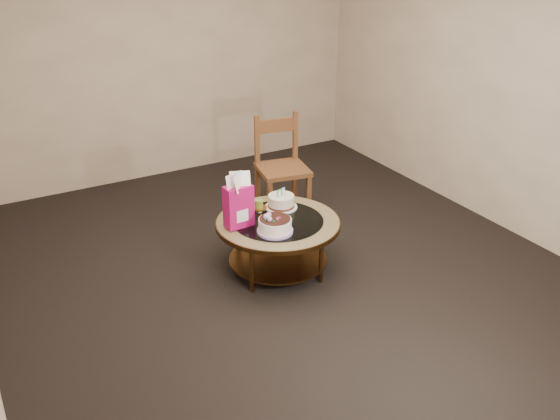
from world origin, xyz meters
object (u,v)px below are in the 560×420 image
coffee_table (278,229)px  gift_bag (238,201)px  dining_chair (281,167)px  cream_cake (281,202)px  decorated_cake (275,226)px

coffee_table → gift_bag: (-0.32, 0.07, 0.30)m
coffee_table → dining_chair: dining_chair is taller
coffee_table → cream_cake: (0.14, 0.19, 0.13)m
coffee_table → decorated_cake: decorated_cake is taller
coffee_table → cream_cake: bearing=54.4°
gift_bag → dining_chair: bearing=41.5°
coffee_table → dining_chair: (0.55, 0.91, 0.12)m
gift_bag → cream_cake: bearing=12.6°
coffee_table → cream_cake: size_ratio=3.72×
gift_bag → coffee_table: bearing=-15.1°
cream_cake → gift_bag: size_ratio=0.62×
decorated_cake → cream_cake: cream_cake is taller
dining_chair → decorated_cake: bearing=-111.0°
coffee_table → dining_chair: 1.07m
coffee_table → gift_bag: gift_bag is taller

